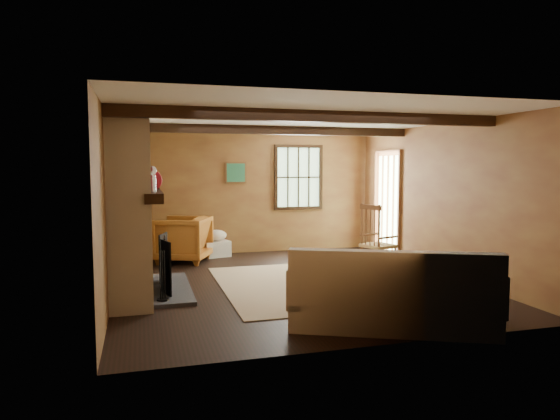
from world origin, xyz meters
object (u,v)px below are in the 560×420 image
object	(u,v)px
fireplace	(133,212)
armchair	(183,239)
rocking_chair	(377,243)
sofa	(392,298)
laundry_basket	(216,249)

from	to	relation	value
fireplace	armchair	bearing A→B (deg)	68.32
rocking_chair	sofa	xyz separation A→B (m)	(-1.11, -2.57, -0.16)
sofa	laundry_basket	bearing A→B (deg)	128.97
sofa	laundry_basket	distance (m)	4.85
rocking_chair	armchair	bearing A→B (deg)	40.55
laundry_basket	armchair	distance (m)	0.80
rocking_chair	laundry_basket	distance (m)	3.16
sofa	armchair	xyz separation A→B (m)	(-1.87, 4.31, 0.10)
armchair	sofa	bearing A→B (deg)	46.95
rocking_chair	sofa	size ratio (longest dim) A/B	0.47
sofa	fireplace	bearing A→B (deg)	164.52
rocking_chair	sofa	distance (m)	2.80
rocking_chair	sofa	world-z (taller)	rocking_chair
fireplace	laundry_basket	bearing A→B (deg)	58.97
rocking_chair	laundry_basket	bearing A→B (deg)	28.43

